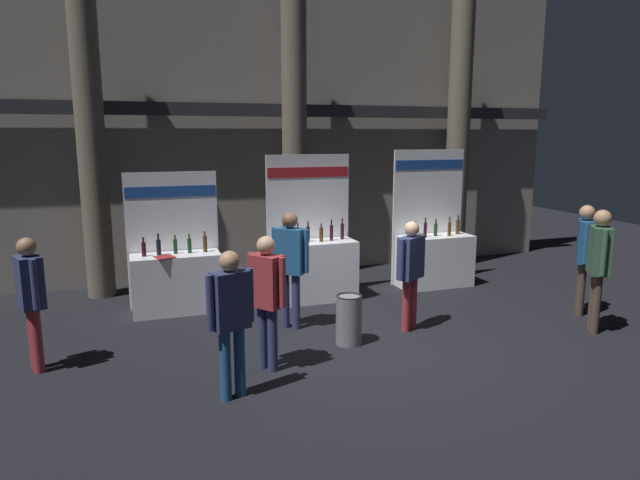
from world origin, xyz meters
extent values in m
plane|color=black|center=(0.00, 0.00, 0.00)|extent=(24.88, 24.88, 0.00)
cube|color=gray|center=(0.00, 4.50, 3.03)|extent=(12.44, 0.25, 6.06)
cube|color=#2D2D33|center=(0.00, 4.20, 3.34)|extent=(12.44, 0.20, 0.24)
cylinder|color=#665B4C|center=(-3.66, 3.79, 2.82)|extent=(0.48, 0.48, 5.64)
cylinder|color=#665B4C|center=(0.00, 3.79, 2.82)|extent=(0.48, 0.48, 5.64)
cylinder|color=#665B4C|center=(3.66, 3.79, 2.82)|extent=(0.48, 0.48, 5.64)
cube|color=white|center=(-2.45, 2.36, 0.48)|extent=(1.42, 0.60, 0.96)
cube|color=white|center=(-2.45, 2.70, 1.13)|extent=(1.49, 0.04, 2.27)
cube|color=navy|center=(-2.45, 2.67, 1.95)|extent=(1.44, 0.01, 0.18)
cylinder|color=black|center=(-2.93, 2.37, 1.08)|extent=(0.07, 0.07, 0.22)
cylinder|color=black|center=(-2.93, 2.37, 1.22)|extent=(0.03, 0.03, 0.07)
cylinder|color=black|center=(-2.93, 2.37, 1.27)|extent=(0.03, 0.03, 0.02)
cylinder|color=black|center=(-2.70, 2.40, 1.09)|extent=(0.07, 0.07, 0.25)
cylinder|color=black|center=(-2.70, 2.40, 1.25)|extent=(0.03, 0.03, 0.09)
cylinder|color=black|center=(-2.70, 2.40, 1.31)|extent=(0.03, 0.03, 0.02)
cylinder|color=#19381E|center=(-2.44, 2.42, 1.08)|extent=(0.06, 0.06, 0.23)
cylinder|color=#19381E|center=(-2.44, 2.42, 1.23)|extent=(0.03, 0.03, 0.07)
cylinder|color=gold|center=(-2.44, 2.42, 1.28)|extent=(0.03, 0.03, 0.02)
cylinder|color=#19381E|center=(-2.22, 2.40, 1.08)|extent=(0.06, 0.06, 0.23)
cylinder|color=#19381E|center=(-2.22, 2.40, 1.24)|extent=(0.03, 0.03, 0.08)
cylinder|color=gold|center=(-2.22, 2.40, 1.29)|extent=(0.03, 0.03, 0.02)
cylinder|color=#472D14|center=(-1.96, 2.40, 1.09)|extent=(0.07, 0.07, 0.26)
cylinder|color=#472D14|center=(-1.96, 2.40, 1.26)|extent=(0.03, 0.03, 0.07)
cylinder|color=red|center=(-1.96, 2.40, 1.30)|extent=(0.03, 0.03, 0.02)
cube|color=maroon|center=(-2.63, 2.18, 0.97)|extent=(0.35, 0.35, 0.01)
cube|color=white|center=(-0.11, 2.26, 0.52)|extent=(1.44, 0.60, 1.04)
cube|color=white|center=(-0.11, 2.60, 1.26)|extent=(1.52, 0.04, 2.53)
cube|color=maroon|center=(-0.11, 2.57, 2.22)|extent=(1.47, 0.01, 0.18)
cylinder|color=black|center=(-0.65, 2.32, 1.18)|extent=(0.07, 0.07, 0.27)
cylinder|color=black|center=(-0.65, 2.32, 1.35)|extent=(0.03, 0.03, 0.07)
cylinder|color=red|center=(-0.65, 2.32, 1.40)|extent=(0.03, 0.03, 0.02)
cylinder|color=#19381E|center=(-0.44, 2.16, 1.18)|extent=(0.07, 0.07, 0.27)
cylinder|color=#19381E|center=(-0.44, 2.16, 1.35)|extent=(0.03, 0.03, 0.07)
cylinder|color=red|center=(-0.44, 2.16, 1.40)|extent=(0.03, 0.03, 0.02)
cylinder|color=black|center=(-0.21, 2.30, 1.18)|extent=(0.06, 0.06, 0.26)
cylinder|color=black|center=(-0.21, 2.30, 1.35)|extent=(0.03, 0.03, 0.09)
cylinder|color=gold|center=(-0.21, 2.30, 1.40)|extent=(0.03, 0.03, 0.02)
cylinder|color=#472D14|center=(0.00, 2.22, 1.17)|extent=(0.07, 0.07, 0.24)
cylinder|color=#472D14|center=(0.00, 2.22, 1.33)|extent=(0.03, 0.03, 0.07)
cylinder|color=gold|center=(0.00, 2.22, 1.37)|extent=(0.03, 0.03, 0.02)
cylinder|color=black|center=(0.20, 2.26, 1.18)|extent=(0.06, 0.06, 0.27)
cylinder|color=black|center=(0.20, 2.26, 1.36)|extent=(0.03, 0.03, 0.09)
cylinder|color=red|center=(0.20, 2.26, 1.41)|extent=(0.03, 0.03, 0.02)
cylinder|color=black|center=(0.43, 2.32, 1.18)|extent=(0.06, 0.06, 0.28)
cylinder|color=black|center=(0.43, 2.32, 1.36)|extent=(0.03, 0.03, 0.08)
cylinder|color=red|center=(0.43, 2.32, 1.41)|extent=(0.03, 0.03, 0.02)
cube|color=white|center=(2.36, 2.38, 0.49)|extent=(1.41, 0.60, 0.98)
cube|color=white|center=(2.36, 2.72, 1.29)|extent=(1.48, 0.04, 2.59)
cube|color=navy|center=(2.36, 2.69, 2.30)|extent=(1.44, 0.01, 0.18)
cylinder|color=#19381E|center=(1.86, 2.28, 1.09)|extent=(0.07, 0.07, 0.23)
cylinder|color=#19381E|center=(1.86, 2.28, 1.25)|extent=(0.03, 0.03, 0.08)
cylinder|color=gold|center=(1.86, 2.28, 1.30)|extent=(0.03, 0.03, 0.02)
cylinder|color=black|center=(2.10, 2.34, 1.11)|extent=(0.06, 0.06, 0.27)
cylinder|color=black|center=(2.10, 2.34, 1.29)|extent=(0.03, 0.03, 0.08)
cylinder|color=black|center=(2.10, 2.34, 1.33)|extent=(0.03, 0.03, 0.02)
cylinder|color=#19381E|center=(2.34, 2.37, 1.10)|extent=(0.07, 0.07, 0.23)
cylinder|color=#19381E|center=(2.34, 2.37, 1.25)|extent=(0.03, 0.03, 0.07)
cylinder|color=black|center=(2.34, 2.37, 1.29)|extent=(0.03, 0.03, 0.02)
cylinder|color=#472D14|center=(2.59, 2.29, 1.11)|extent=(0.06, 0.06, 0.26)
cylinder|color=#472D14|center=(2.59, 2.29, 1.28)|extent=(0.03, 0.03, 0.09)
cylinder|color=black|center=(2.59, 2.29, 1.33)|extent=(0.03, 0.03, 0.02)
cylinder|color=#472D14|center=(2.86, 2.42, 1.12)|extent=(0.07, 0.07, 0.27)
cylinder|color=#472D14|center=(2.86, 2.42, 1.29)|extent=(0.03, 0.03, 0.08)
cylinder|color=black|center=(2.86, 2.42, 1.34)|extent=(0.03, 0.03, 0.02)
cylinder|color=slate|center=(-0.34, 0.11, 0.34)|extent=(0.36, 0.36, 0.68)
torus|color=black|center=(-0.34, 0.11, 0.69)|extent=(0.36, 0.36, 0.02)
cylinder|color=maroon|center=(0.65, 0.30, 0.39)|extent=(0.12, 0.12, 0.79)
cylinder|color=maroon|center=(0.81, 0.39, 0.39)|extent=(0.12, 0.12, 0.79)
cube|color=navy|center=(0.73, 0.35, 1.10)|extent=(0.49, 0.41, 0.62)
sphere|color=tan|center=(0.73, 0.35, 1.53)|extent=(0.22, 0.22, 0.22)
cylinder|color=navy|center=(0.50, 0.20, 1.12)|extent=(0.08, 0.08, 0.59)
cylinder|color=navy|center=(0.96, 0.49, 1.12)|extent=(0.08, 0.08, 0.59)
cylinder|color=navy|center=(-2.07, -0.95, 0.40)|extent=(0.12, 0.12, 0.80)
cylinder|color=navy|center=(-2.24, -1.01, 0.40)|extent=(0.12, 0.12, 0.80)
cube|color=navy|center=(-2.15, -0.98, 1.12)|extent=(0.44, 0.32, 0.63)
sphere|color=tan|center=(-2.15, -0.98, 1.55)|extent=(0.22, 0.22, 0.22)
cylinder|color=navy|center=(-1.92, -0.90, 1.14)|extent=(0.08, 0.08, 0.60)
cylinder|color=navy|center=(-2.39, -1.06, 1.14)|extent=(0.08, 0.08, 0.60)
cylinder|color=#47382D|center=(3.21, -0.69, 0.44)|extent=(0.12, 0.12, 0.88)
cylinder|color=#47382D|center=(3.31, -0.55, 0.44)|extent=(0.12, 0.12, 0.88)
cube|color=#33563D|center=(3.26, -0.62, 1.22)|extent=(0.43, 0.48, 0.69)
sphere|color=tan|center=(3.26, -0.62, 1.70)|extent=(0.24, 0.24, 0.24)
cylinder|color=#33563D|center=(3.12, -0.83, 1.24)|extent=(0.08, 0.08, 0.66)
cylinder|color=#33563D|center=(3.40, -0.41, 1.24)|extent=(0.08, 0.08, 0.66)
cylinder|color=#47382D|center=(3.64, 0.04, 0.43)|extent=(0.12, 0.12, 0.86)
cylinder|color=#47382D|center=(3.77, 0.19, 0.43)|extent=(0.12, 0.12, 0.86)
cube|color=navy|center=(3.70, 0.11, 1.20)|extent=(0.44, 0.47, 0.68)
sphere|color=tan|center=(3.70, 0.11, 1.66)|extent=(0.24, 0.24, 0.24)
cylinder|color=navy|center=(3.53, -0.09, 1.21)|extent=(0.08, 0.08, 0.64)
cylinder|color=navy|center=(3.88, 0.32, 1.21)|extent=(0.08, 0.08, 0.64)
cylinder|color=maroon|center=(-4.28, 0.47, 0.40)|extent=(0.12, 0.12, 0.81)
cylinder|color=maroon|center=(-4.33, 0.60, 0.40)|extent=(0.12, 0.12, 0.81)
cube|color=navy|center=(-4.30, 0.53, 1.12)|extent=(0.37, 0.42, 0.64)
sphere|color=#8C6647|center=(-4.30, 0.53, 1.56)|extent=(0.22, 0.22, 0.22)
cylinder|color=navy|center=(-4.22, 0.33, 1.14)|extent=(0.08, 0.08, 0.61)
cylinder|color=navy|center=(-4.38, 0.74, 1.14)|extent=(0.08, 0.08, 0.61)
cylinder|color=navy|center=(-0.98, 1.06, 0.42)|extent=(0.12, 0.12, 0.85)
cylinder|color=navy|center=(-0.85, 0.94, 0.42)|extent=(0.12, 0.12, 0.85)
cube|color=navy|center=(-0.92, 1.00, 1.19)|extent=(0.48, 0.46, 0.67)
sphere|color=brown|center=(-0.92, 1.00, 1.64)|extent=(0.23, 0.23, 0.23)
cylinder|color=navy|center=(-1.11, 1.17, 1.20)|extent=(0.08, 0.08, 0.64)
cylinder|color=navy|center=(-0.72, 0.82, 1.20)|extent=(0.08, 0.08, 0.64)
cylinder|color=navy|center=(-1.65, -0.30, 0.41)|extent=(0.12, 0.12, 0.81)
cylinder|color=navy|center=(-1.56, -0.43, 0.41)|extent=(0.12, 0.12, 0.81)
cube|color=maroon|center=(-1.61, -0.36, 1.13)|extent=(0.44, 0.47, 0.64)
sphere|color=tan|center=(-1.61, -0.36, 1.57)|extent=(0.22, 0.22, 0.22)
cylinder|color=maroon|center=(-1.75, -0.17, 1.15)|extent=(0.08, 0.08, 0.61)
cylinder|color=maroon|center=(-1.46, -0.56, 1.15)|extent=(0.08, 0.08, 0.61)
camera|label=1|loc=(-3.15, -6.76, 2.88)|focal=31.46mm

